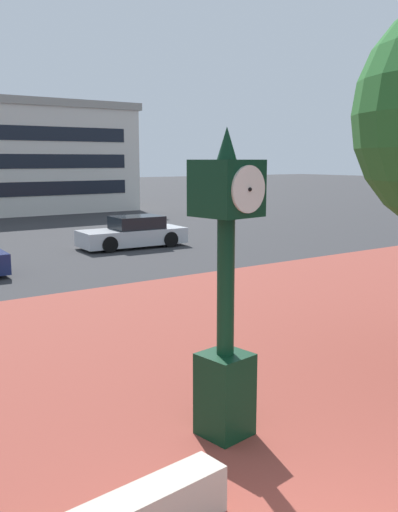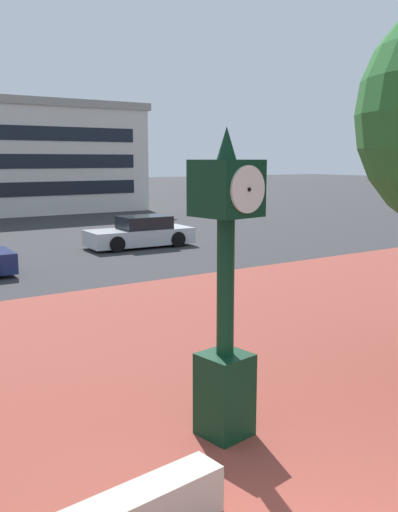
# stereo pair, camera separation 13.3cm
# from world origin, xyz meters

# --- Properties ---
(plaza_brick_paving) EXTENTS (44.00, 15.76, 0.01)m
(plaza_brick_paving) POSITION_xyz_m (0.00, 3.88, 0.00)
(plaza_brick_paving) COLOR brown
(plaza_brick_paving) RESTS_ON ground
(street_clock) EXTENTS (0.78, 0.82, 3.96)m
(street_clock) POSITION_xyz_m (0.99, 2.94, 1.89)
(street_clock) COLOR black
(street_clock) RESTS_ON ground
(car_street_near) EXTENTS (4.43, 1.97, 1.28)m
(car_street_near) POSITION_xyz_m (7.62, 17.79, 0.57)
(car_street_near) COLOR #B7BABF
(car_street_near) RESTS_ON ground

